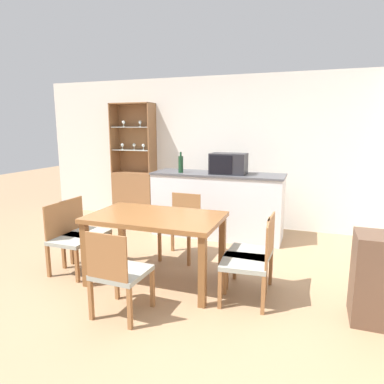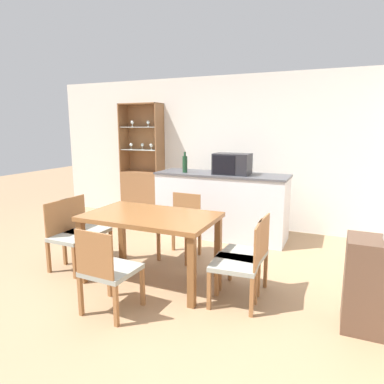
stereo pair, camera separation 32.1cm
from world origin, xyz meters
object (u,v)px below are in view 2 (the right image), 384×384
object	(u,v)px
dining_chair_side_left_near	(70,235)
side_cabinet	(381,286)
dining_chair_head_far	(181,226)
dining_chair_side_right_far	(247,254)
display_cabinet	(143,185)
dining_chair_side_left_far	(85,230)
dining_chair_head_near	(108,270)
wine_bottle	(185,164)
dining_chair_side_right_near	(240,263)
microwave	(232,164)
dining_table	(151,223)

from	to	relation	value
dining_chair_side_left_near	side_cabinet	world-z (taller)	dining_chair_side_left_near
dining_chair_head_far	side_cabinet	bearing A→B (deg)	160.53
dining_chair_side_right_far	dining_chair_side_left_near	bearing A→B (deg)	99.19
display_cabinet	dining_chair_side_left_far	size ratio (longest dim) A/B	2.56
dining_chair_head_near	wine_bottle	bearing A→B (deg)	100.68
dining_chair_side_right_near	microwave	bearing A→B (deg)	15.23
display_cabinet	wine_bottle	distance (m)	1.47
dining_chair_side_left_far	side_cabinet	world-z (taller)	dining_chair_side_left_far
side_cabinet	wine_bottle	bearing A→B (deg)	145.94
dining_chair_head_near	microwave	distance (m)	2.66
dining_chair_head_far	microwave	bearing A→B (deg)	-109.41
display_cabinet	dining_chair_side_right_near	distance (m)	3.61
dining_chair_head_far	dining_chair_side_left_near	size ratio (longest dim) A/B	1.00
dining_table	dining_chair_side_right_far	distance (m)	1.09
dining_chair_head_near	display_cabinet	bearing A→B (deg)	118.85
dining_table	dining_chair_head_far	world-z (taller)	dining_chair_head_far
display_cabinet	dining_chair_side_left_near	bearing A→B (deg)	-78.54
side_cabinet	display_cabinet	bearing A→B (deg)	147.32
dining_chair_head_near	dining_chair_side_right_far	size ratio (longest dim) A/B	1.00
dining_table	dining_chair_side_right_near	distance (m)	1.09
dining_chair_side_right_near	dining_chair_side_right_far	distance (m)	0.25
microwave	dining_chair_head_far	bearing A→B (deg)	-110.86
dining_chair_side_right_near	microwave	world-z (taller)	microwave
dining_chair_side_left_near	dining_chair_side_left_far	xyz separation A→B (m)	(-0.00, 0.26, 0.00)
dining_chair_head_near	dining_table	bearing A→B (deg)	92.22
display_cabinet	dining_chair_side_left_near	distance (m)	2.54
dining_table	display_cabinet	bearing A→B (deg)	123.50
microwave	dining_chair_side_right_near	bearing A→B (deg)	-70.31
dining_chair_head_far	dining_chair_side_right_far	distance (m)	1.23
dining_chair_side_left_far	side_cabinet	distance (m)	3.32
dining_table	dining_chair_side_left_far	bearing A→B (deg)	172.95
dining_chair_side_left_near	dining_chair_side_left_far	size ratio (longest dim) A/B	1.00
display_cabinet	microwave	size ratio (longest dim) A/B	3.96
display_cabinet	dining_chair_side_right_near	bearing A→B (deg)	-43.51
wine_bottle	side_cabinet	size ratio (longest dim) A/B	0.40
dining_chair_side_right_far	wine_bottle	bearing A→B (deg)	44.66
dining_chair_side_right_near	dining_chair_side_right_far	bearing A→B (deg)	-4.49
display_cabinet	dining_table	bearing A→B (deg)	-56.50
dining_chair_side_left_far	dining_chair_side_right_far	bearing A→B (deg)	90.63
microwave	side_cabinet	bearing A→B (deg)	-44.65
dining_chair_head_far	dining_chair_side_left_near	world-z (taller)	same
dining_chair_head_near	wine_bottle	world-z (taller)	wine_bottle
microwave	side_cabinet	size ratio (longest dim) A/B	0.67
dining_chair_head_near	side_cabinet	world-z (taller)	dining_chair_head_near
dining_chair_side_right_far	dining_chair_head_far	bearing A→B (deg)	60.88
dining_chair_side_left_far	side_cabinet	xyz separation A→B (m)	(3.31, -0.22, -0.02)
dining_chair_side_left_near	microwave	distance (m)	2.48
dining_chair_head_far	dining_chair_side_right_far	world-z (taller)	same
dining_chair_side_left_near	dining_table	bearing A→B (deg)	97.84
microwave	dining_chair_side_right_far	bearing A→B (deg)	-67.52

